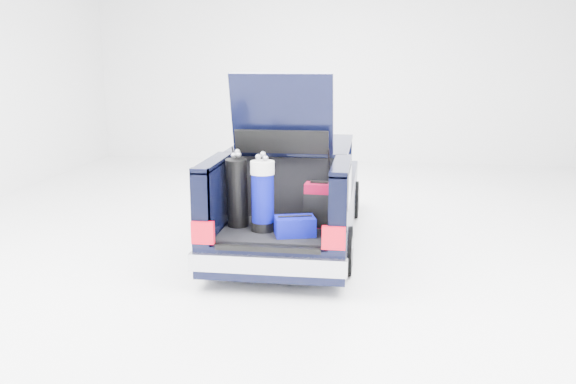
# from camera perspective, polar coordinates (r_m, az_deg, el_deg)

# --- Properties ---
(ground) EXTENTS (14.00, 14.00, 0.00)m
(ground) POSITION_cam_1_polar(r_m,az_deg,el_deg) (9.04, 0.44, -4.54)
(ground) COLOR white
(ground) RESTS_ON ground
(car) EXTENTS (1.87, 4.65, 2.47)m
(car) POSITION_cam_1_polar(r_m,az_deg,el_deg) (8.97, 0.54, -0.24)
(car) COLOR black
(car) RESTS_ON ground
(red_suitcase) EXTENTS (0.36, 0.25, 0.58)m
(red_suitcase) POSITION_cam_1_polar(r_m,az_deg,el_deg) (7.52, 2.93, -1.24)
(red_suitcase) COLOR maroon
(red_suitcase) RESTS_ON car
(black_golf_bag) EXTENTS (0.31, 0.34, 0.95)m
(black_golf_bag) POSITION_cam_1_polar(r_m,az_deg,el_deg) (7.51, -4.77, -0.05)
(black_golf_bag) COLOR black
(black_golf_bag) RESTS_ON car
(blue_golf_bag) EXTENTS (0.34, 0.34, 0.96)m
(blue_golf_bag) POSITION_cam_1_polar(r_m,az_deg,el_deg) (7.30, -2.38, -0.32)
(blue_golf_bag) COLOR black
(blue_golf_bag) RESTS_ON car
(blue_duffel) EXTENTS (0.53, 0.42, 0.24)m
(blue_duffel) POSITION_cam_1_polar(r_m,az_deg,el_deg) (7.18, 0.65, -3.20)
(blue_duffel) COLOR #050881
(blue_duffel) RESTS_ON car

